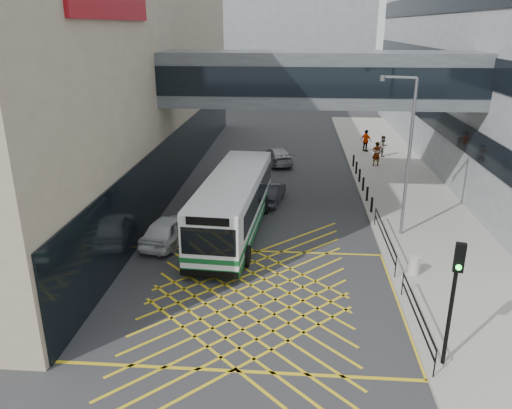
% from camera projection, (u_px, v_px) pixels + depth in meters
% --- Properties ---
extents(ground, '(120.00, 120.00, 0.00)m').
position_uv_depth(ground, '(248.00, 298.00, 20.10)').
color(ground, '#333335').
extents(building_whsmith, '(24.17, 42.00, 16.00)m').
position_uv_depth(building_whsmith, '(5.00, 63.00, 33.73)').
color(building_whsmith, tan).
rests_on(building_whsmith, ground).
extents(building_far, '(28.00, 16.00, 18.00)m').
position_uv_depth(building_far, '(272.00, 35.00, 73.49)').
color(building_far, gray).
rests_on(building_far, ground).
extents(skybridge, '(20.00, 4.10, 3.00)m').
position_uv_depth(skybridge, '(319.00, 79.00, 28.60)').
color(skybridge, '#494E53').
rests_on(skybridge, ground).
extents(pavement, '(6.00, 54.00, 0.16)m').
position_uv_depth(pavement, '(402.00, 188.00, 33.48)').
color(pavement, '#9D988F').
rests_on(pavement, ground).
extents(box_junction, '(12.00, 9.00, 0.01)m').
position_uv_depth(box_junction, '(248.00, 298.00, 20.10)').
color(box_junction, gold).
rests_on(box_junction, ground).
extents(bus, '(3.37, 11.36, 3.14)m').
position_uv_depth(bus, '(234.00, 203.00, 25.91)').
color(bus, silver).
rests_on(bus, ground).
extents(car_white, '(2.67, 4.79, 1.44)m').
position_uv_depth(car_white, '(169.00, 229.00, 25.08)').
color(car_white, white).
rests_on(car_white, ground).
extents(car_dark, '(2.20, 4.26, 1.27)m').
position_uv_depth(car_dark, '(270.00, 193.00, 30.83)').
color(car_dark, black).
rests_on(car_dark, ground).
extents(car_silver, '(3.15, 4.75, 1.37)m').
position_uv_depth(car_silver, '(276.00, 155.00, 39.54)').
color(car_silver, gray).
rests_on(car_silver, ground).
extents(traffic_light, '(0.33, 0.51, 4.30)m').
position_uv_depth(traffic_light, '(454.00, 287.00, 14.97)').
color(traffic_light, black).
rests_on(traffic_light, pavement).
extents(street_lamp, '(1.80, 0.64, 7.97)m').
position_uv_depth(street_lamp, '(406.00, 148.00, 24.49)').
color(street_lamp, slate).
rests_on(street_lamp, pavement).
extents(litter_bin, '(0.49, 0.49, 0.84)m').
position_uv_depth(litter_bin, '(414.00, 265.00, 21.60)').
color(litter_bin, '#ADA89E').
rests_on(litter_bin, pavement).
extents(kerb_railings, '(0.05, 12.54, 1.00)m').
position_uv_depth(kerb_railings, '(397.00, 264.00, 21.02)').
color(kerb_railings, black).
rests_on(kerb_railings, pavement).
extents(bollards, '(0.14, 10.14, 0.90)m').
position_uv_depth(bollards, '(361.00, 180.00, 33.51)').
color(bollards, black).
rests_on(bollards, pavement).
extents(pedestrian_a, '(0.86, 0.72, 1.86)m').
position_uv_depth(pedestrian_a, '(376.00, 154.00, 38.29)').
color(pedestrian_a, gray).
rests_on(pedestrian_a, pavement).
extents(pedestrian_b, '(1.00, 0.89, 1.78)m').
position_uv_depth(pedestrian_b, '(383.00, 147.00, 40.68)').
color(pedestrian_b, gray).
rests_on(pedestrian_b, pavement).
extents(pedestrian_c, '(1.15, 1.15, 1.86)m').
position_uv_depth(pedestrian_c, '(366.00, 141.00, 42.61)').
color(pedestrian_c, gray).
rests_on(pedestrian_c, pavement).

